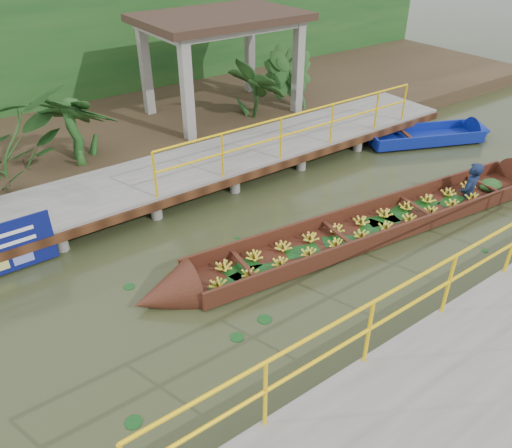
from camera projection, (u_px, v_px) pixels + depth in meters
ground at (271, 263)px, 9.29m from camera, size 80.00×80.00×0.00m
land_strip at (113, 129)px, 14.31m from camera, size 30.00×8.00×0.45m
far_dock at (181, 173)px, 11.39m from camera, size 16.00×2.06×1.66m
pavilion at (221, 28)px, 13.57m from camera, size 4.40×3.00×3.00m
foliage_backdrop at (72, 48)px, 15.06m from camera, size 30.00×0.80×4.00m
vendor_boat at (389, 218)px, 10.26m from camera, size 10.34×2.18×2.05m
moored_blue_boat at (452, 135)px, 14.12m from camera, size 3.78×2.33×0.89m
tropical_plants at (69, 126)px, 11.30m from camera, size 14.54×1.54×1.92m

